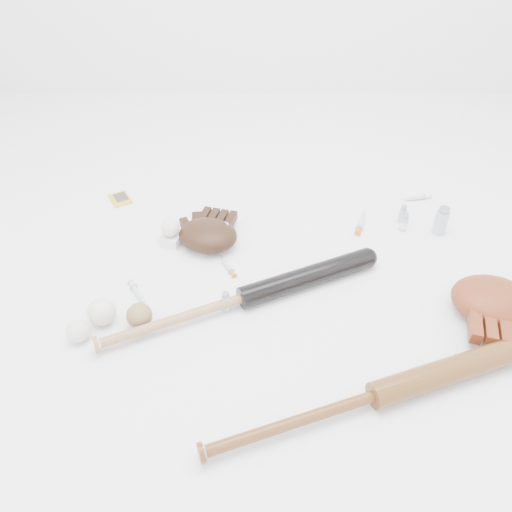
{
  "coord_description": "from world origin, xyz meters",
  "views": [
    {
      "loc": [
        -0.01,
        -1.15,
        1.07
      ],
      "look_at": [
        -0.01,
        0.04,
        0.06
      ],
      "focal_mm": 35.0,
      "sensor_mm": 36.0,
      "label": 1
    }
  ],
  "objects_px": {
    "bat_dark": "(244,298)",
    "bat_wood": "(376,395)",
    "glove_dark": "(208,235)",
    "pedestal": "(172,239)"
  },
  "relations": [
    {
      "from": "bat_dark",
      "to": "bat_wood",
      "type": "distance_m",
      "value": 0.47
    },
    {
      "from": "bat_dark",
      "to": "glove_dark",
      "type": "bearing_deg",
      "value": 88.83
    },
    {
      "from": "pedestal",
      "to": "glove_dark",
      "type": "bearing_deg",
      "value": -4.01
    },
    {
      "from": "bat_dark",
      "to": "glove_dark",
      "type": "distance_m",
      "value": 0.31
    },
    {
      "from": "bat_dark",
      "to": "bat_wood",
      "type": "relative_size",
      "value": 0.98
    },
    {
      "from": "pedestal",
      "to": "bat_wood",
      "type": "bearing_deg",
      "value": -47.53
    },
    {
      "from": "bat_wood",
      "to": "bat_dark",
      "type": "bearing_deg",
      "value": 114.59
    },
    {
      "from": "glove_dark",
      "to": "pedestal",
      "type": "distance_m",
      "value": 0.13
    },
    {
      "from": "bat_dark",
      "to": "pedestal",
      "type": "relative_size",
      "value": 14.2
    },
    {
      "from": "bat_dark",
      "to": "bat_wood",
      "type": "xyz_separation_m",
      "value": [
        0.33,
        -0.33,
        0.0
      ]
    }
  ]
}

